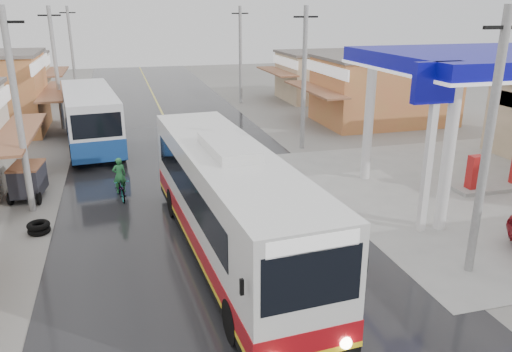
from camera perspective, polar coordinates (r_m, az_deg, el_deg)
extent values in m
plane|color=slate|center=(14.48, -0.04, -14.41)|extent=(120.00, 120.00, 0.00)
cube|color=black|center=(28.01, -8.28, 2.18)|extent=(12.00, 90.00, 0.02)
cube|color=#D8CC4C|center=(28.01, -8.28, 2.20)|extent=(0.15, 90.00, 0.01)
cube|color=gray|center=(25.27, 25.57, -1.36)|extent=(16.00, 16.00, 0.03)
cylinder|color=white|center=(24.10, 12.74, 5.92)|extent=(0.44, 0.44, 5.50)
cylinder|color=white|center=(19.20, 21.06, 1.86)|extent=(0.44, 0.44, 5.50)
cube|color=gray|center=(25.25, 25.60, -1.18)|extent=(4.00, 1.20, 0.20)
cube|color=#B21919|center=(24.23, 23.73, 0.42)|extent=(0.60, 0.45, 1.50)
cube|color=white|center=(18.67, 19.16, 2.43)|extent=(0.25, 0.25, 6.00)
cube|color=#0B0B98|center=(18.17, 20.01, 10.01)|extent=(1.80, 0.30, 1.40)
cube|color=silver|center=(16.07, -3.11, -2.43)|extent=(3.38, 12.57, 3.06)
cube|color=black|center=(16.73, -3.01, -7.64)|extent=(3.40, 12.59, 0.31)
cube|color=#9F0D14|center=(16.51, -3.04, -6.03)|extent=(3.42, 12.61, 0.57)
cube|color=yellow|center=(16.66, -3.02, -7.10)|extent=(3.43, 12.62, 0.15)
cube|color=black|center=(16.42, -3.64, -0.71)|extent=(3.25, 9.99, 1.04)
cube|color=black|center=(10.66, 6.35, -11.58)|extent=(2.29, 0.27, 1.35)
cube|color=black|center=(21.66, -7.71, 4.27)|extent=(2.29, 0.27, 1.14)
cube|color=white|center=(10.27, 6.52, -7.59)|extent=(2.09, 0.25, 0.36)
cube|color=silver|center=(15.54, -3.22, 3.36)|extent=(1.44, 3.18, 0.31)
cylinder|color=black|center=(12.80, -2.44, -16.21)|extent=(0.43, 1.16, 1.14)
cylinder|color=black|center=(13.52, 7.19, -14.27)|extent=(0.43, 1.16, 1.14)
cylinder|color=black|center=(19.98, -9.36, -3.01)|extent=(0.43, 1.16, 1.14)
cylinder|color=black|center=(20.45, -3.04, -2.26)|extent=(0.43, 1.16, 1.14)
sphere|color=#FFF2CC|center=(11.94, 10.21, -18.23)|extent=(0.31, 0.31, 0.29)
cube|color=black|center=(10.43, -1.64, -12.56)|extent=(0.08, 0.08, 0.36)
cube|color=black|center=(11.51, 12.42, -9.81)|extent=(0.08, 0.08, 0.36)
cube|color=silver|center=(30.85, -18.41, 6.72)|extent=(3.71, 10.28, 2.79)
cube|color=#1A4590|center=(31.05, -18.23, 5.01)|extent=(3.75, 10.32, 1.12)
cube|color=black|center=(30.78, -18.49, 7.43)|extent=(3.57, 8.62, 1.01)
cube|color=black|center=(25.91, -17.73, 5.51)|extent=(2.38, 0.37, 1.23)
cylinder|color=black|center=(27.66, -20.11, 2.22)|extent=(0.45, 1.15, 1.12)
cylinder|color=black|center=(27.79, -15.10, 2.80)|extent=(0.45, 1.15, 1.12)
cylinder|color=black|center=(34.60, -20.60, 5.33)|extent=(0.45, 1.15, 1.12)
cylinder|color=black|center=(34.71, -16.58, 5.79)|extent=(0.45, 1.15, 1.12)
imported|color=black|center=(22.37, -15.21, -1.38)|extent=(0.90, 1.85, 0.93)
imported|color=#2B8143|center=(21.96, -15.35, 0.08)|extent=(0.62, 0.46, 1.55)
cube|color=#26262D|center=(23.61, -24.58, -0.39)|extent=(1.36, 1.92, 1.18)
cube|color=brown|center=(23.43, -24.79, 1.08)|extent=(1.41, 1.97, 0.09)
cylinder|color=black|center=(23.40, -26.25, -2.33)|extent=(0.22, 0.56, 0.54)
cylinder|color=black|center=(24.55, -25.46, -1.28)|extent=(0.22, 0.56, 0.54)
cylinder|color=black|center=(22.91, -23.57, -2.37)|extent=(0.17, 0.55, 0.54)
torus|color=black|center=(20.16, -23.54, -5.71)|extent=(0.82, 0.82, 0.21)
torus|color=black|center=(20.08, -23.62, -5.16)|extent=(0.82, 0.82, 0.21)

